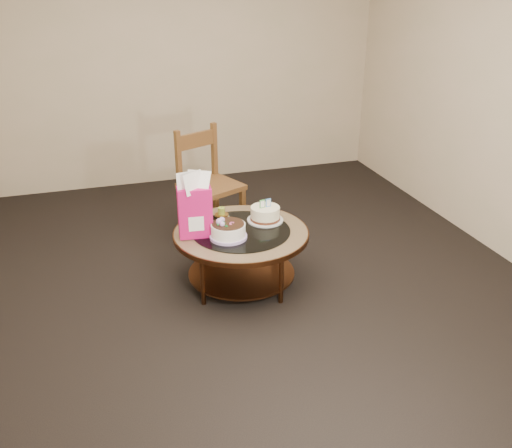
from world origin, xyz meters
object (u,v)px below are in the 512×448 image
object	(u,v)px
coffee_table	(241,240)
cream_cake	(265,214)
gift_bag	(195,205)
decorated_cake	(228,231)
dining_chair	(208,184)

from	to	relation	value
coffee_table	cream_cake	distance (m)	0.29
coffee_table	gift_bag	xyz separation A→B (m)	(-0.34, 0.02, 0.32)
coffee_table	gift_bag	bearing A→B (deg)	176.85
coffee_table	decorated_cake	distance (m)	0.20
coffee_table	dining_chair	bearing A→B (deg)	92.34
coffee_table	gift_bag	size ratio (longest dim) A/B	2.11
coffee_table	cream_cake	size ratio (longest dim) A/B	3.63
coffee_table	dining_chair	size ratio (longest dim) A/B	1.03
coffee_table	gift_bag	distance (m)	0.47
gift_bag	dining_chair	size ratio (longest dim) A/B	0.49
cream_cake	gift_bag	world-z (taller)	gift_bag
decorated_cake	gift_bag	size ratio (longest dim) A/B	0.57
decorated_cake	cream_cake	bearing A→B (deg)	30.76
dining_chair	cream_cake	bearing A→B (deg)	-95.97
gift_bag	dining_chair	world-z (taller)	dining_chair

